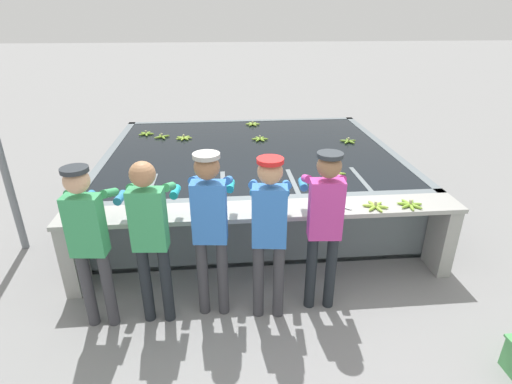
{
  "coord_description": "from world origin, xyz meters",
  "views": [
    {
      "loc": [
        -0.44,
        -3.62,
        2.85
      ],
      "look_at": [
        0.0,
        1.26,
        0.63
      ],
      "focal_mm": 28.0,
      "sensor_mm": 36.0,
      "label": 1
    }
  ],
  "objects_px": {
    "worker_1": "(150,229)",
    "banana_bunch_floating_5": "(146,134)",
    "knife_0": "(78,214)",
    "banana_bunch_floating_2": "(271,169)",
    "knife_1": "(332,204)",
    "banana_bunch_floating_1": "(348,141)",
    "worker_0": "(89,233)",
    "worker_3": "(269,224)",
    "banana_bunch_floating_7": "(253,124)",
    "worker_2": "(210,220)",
    "banana_bunch_ledge_1": "(375,206)",
    "worker_4": "(324,217)",
    "banana_bunch_floating_4": "(335,174)",
    "banana_bunch_floating_6": "(184,138)",
    "banana_bunch_ledge_0": "(410,205)",
    "banana_bunch_floating_0": "(162,137)",
    "banana_bunch_floating_3": "(260,139)"
  },
  "relations": [
    {
      "from": "worker_1",
      "to": "banana_bunch_floating_5",
      "type": "height_order",
      "value": "worker_1"
    },
    {
      "from": "worker_1",
      "to": "knife_0",
      "type": "distance_m",
      "value": 1.05
    },
    {
      "from": "banana_bunch_floating_2",
      "to": "knife_1",
      "type": "xyz_separation_m",
      "value": [
        0.54,
        -1.09,
        -0.01
      ]
    },
    {
      "from": "banana_bunch_floating_1",
      "to": "knife_1",
      "type": "height_order",
      "value": "banana_bunch_floating_1"
    },
    {
      "from": "knife_0",
      "to": "worker_0",
      "type": "bearing_deg",
      "value": -64.29
    },
    {
      "from": "worker_3",
      "to": "banana_bunch_floating_7",
      "type": "height_order",
      "value": "worker_3"
    },
    {
      "from": "worker_0",
      "to": "knife_1",
      "type": "height_order",
      "value": "worker_0"
    },
    {
      "from": "worker_2",
      "to": "knife_0",
      "type": "bearing_deg",
      "value": 158.59
    },
    {
      "from": "banana_bunch_ledge_1",
      "to": "worker_4",
      "type": "bearing_deg",
      "value": -148.37
    },
    {
      "from": "banana_bunch_floating_1",
      "to": "banana_bunch_floating_4",
      "type": "bearing_deg",
      "value": -113.41
    },
    {
      "from": "worker_4",
      "to": "banana_bunch_floating_5",
      "type": "distance_m",
      "value": 4.2
    },
    {
      "from": "banana_bunch_floating_5",
      "to": "banana_bunch_floating_6",
      "type": "xyz_separation_m",
      "value": [
        0.67,
        -0.31,
        -0.0
      ]
    },
    {
      "from": "banana_bunch_floating_4",
      "to": "banana_bunch_ledge_0",
      "type": "distance_m",
      "value": 1.14
    },
    {
      "from": "banana_bunch_ledge_0",
      "to": "banana_bunch_floating_5",
      "type": "bearing_deg",
      "value": 137.01
    },
    {
      "from": "banana_bunch_floating_0",
      "to": "banana_bunch_floating_6",
      "type": "relative_size",
      "value": 0.95
    },
    {
      "from": "banana_bunch_floating_2",
      "to": "banana_bunch_floating_6",
      "type": "xyz_separation_m",
      "value": [
        -1.28,
        1.59,
        -0.0
      ]
    },
    {
      "from": "banana_bunch_floating_5",
      "to": "knife_1",
      "type": "xyz_separation_m",
      "value": [
        2.49,
        -3.0,
        -0.01
      ]
    },
    {
      "from": "worker_0",
      "to": "worker_1",
      "type": "height_order",
      "value": "worker_1"
    },
    {
      "from": "worker_2",
      "to": "banana_bunch_floating_7",
      "type": "height_order",
      "value": "worker_2"
    },
    {
      "from": "worker_1",
      "to": "knife_0",
      "type": "bearing_deg",
      "value": 144.51
    },
    {
      "from": "banana_bunch_floating_4",
      "to": "knife_0",
      "type": "bearing_deg",
      "value": -164.11
    },
    {
      "from": "worker_2",
      "to": "banana_bunch_floating_4",
      "type": "xyz_separation_m",
      "value": [
        1.61,
        1.4,
        -0.14
      ]
    },
    {
      "from": "worker_4",
      "to": "banana_bunch_floating_6",
      "type": "height_order",
      "value": "worker_4"
    },
    {
      "from": "worker_0",
      "to": "banana_bunch_floating_2",
      "type": "relative_size",
      "value": 6.12
    },
    {
      "from": "banana_bunch_floating_5",
      "to": "knife_0",
      "type": "distance_m",
      "value": 2.99
    },
    {
      "from": "banana_bunch_floating_0",
      "to": "banana_bunch_floating_2",
      "type": "distance_m",
      "value": 2.37
    },
    {
      "from": "worker_1",
      "to": "worker_2",
      "type": "relative_size",
      "value": 0.98
    },
    {
      "from": "worker_1",
      "to": "banana_bunch_floating_7",
      "type": "relative_size",
      "value": 6.02
    },
    {
      "from": "worker_1",
      "to": "banana_bunch_floating_5",
      "type": "xyz_separation_m",
      "value": [
        -0.62,
        3.59,
        -0.1
      ]
    },
    {
      "from": "worker_3",
      "to": "banana_bunch_floating_1",
      "type": "height_order",
      "value": "worker_3"
    },
    {
      "from": "worker_0",
      "to": "banana_bunch_floating_5",
      "type": "relative_size",
      "value": 6.03
    },
    {
      "from": "banana_bunch_floating_4",
      "to": "banana_bunch_ledge_0",
      "type": "relative_size",
      "value": 1.01
    },
    {
      "from": "banana_bunch_floating_0",
      "to": "knife_0",
      "type": "relative_size",
      "value": 0.96
    },
    {
      "from": "worker_1",
      "to": "banana_bunch_floating_7",
      "type": "bearing_deg",
      "value": 72.51
    },
    {
      "from": "worker_1",
      "to": "banana_bunch_floating_1",
      "type": "height_order",
      "value": "worker_1"
    },
    {
      "from": "worker_0",
      "to": "banana_bunch_floating_7",
      "type": "distance_m",
      "value": 4.48
    },
    {
      "from": "banana_bunch_floating_2",
      "to": "banana_bunch_floating_3",
      "type": "relative_size",
      "value": 0.97
    },
    {
      "from": "banana_bunch_floating_7",
      "to": "worker_2",
      "type": "bearing_deg",
      "value": -100.34
    },
    {
      "from": "banana_bunch_floating_1",
      "to": "worker_1",
      "type": "bearing_deg",
      "value": -134.08
    },
    {
      "from": "banana_bunch_floating_1",
      "to": "worker_0",
      "type": "bearing_deg",
      "value": -139.13
    },
    {
      "from": "worker_3",
      "to": "banana_bunch_floating_4",
      "type": "relative_size",
      "value": 6.03
    },
    {
      "from": "worker_1",
      "to": "banana_bunch_floating_0",
      "type": "bearing_deg",
      "value": 95.37
    },
    {
      "from": "banana_bunch_floating_4",
      "to": "banana_bunch_floating_5",
      "type": "xyz_separation_m",
      "value": [
        -2.77,
        2.13,
        0.0
      ]
    },
    {
      "from": "worker_2",
      "to": "banana_bunch_floating_6",
      "type": "height_order",
      "value": "worker_2"
    },
    {
      "from": "worker_1",
      "to": "banana_bunch_floating_0",
      "type": "xyz_separation_m",
      "value": [
        -0.32,
        3.38,
        -0.1
      ]
    },
    {
      "from": "worker_4",
      "to": "banana_bunch_floating_2",
      "type": "relative_size",
      "value": 6.26
    },
    {
      "from": "worker_2",
      "to": "banana_bunch_ledge_0",
      "type": "xyz_separation_m",
      "value": [
        2.17,
        0.42,
        -0.14
      ]
    },
    {
      "from": "banana_bunch_floating_0",
      "to": "banana_bunch_floating_7",
      "type": "xyz_separation_m",
      "value": [
        1.6,
        0.69,
        -0.0
      ]
    },
    {
      "from": "worker_0",
      "to": "banana_bunch_floating_1",
      "type": "relative_size",
      "value": 6.03
    },
    {
      "from": "worker_4",
      "to": "banana_bunch_floating_2",
      "type": "bearing_deg",
      "value": 100.8
    }
  ]
}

